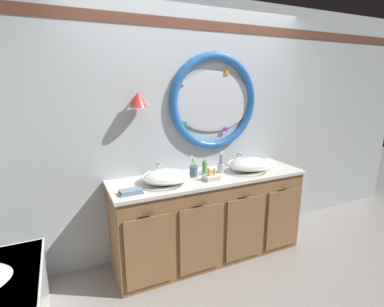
# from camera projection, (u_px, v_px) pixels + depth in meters

# --- Properties ---
(ground_plane) EXTENTS (14.00, 14.00, 0.00)m
(ground_plane) POSITION_uv_depth(u_px,v_px,m) (218.00, 269.00, 2.83)
(ground_plane) COLOR gray
(back_wall_assembly) EXTENTS (6.40, 0.26, 2.60)m
(back_wall_assembly) POSITION_uv_depth(u_px,v_px,m) (194.00, 127.00, 3.03)
(back_wall_assembly) COLOR silver
(back_wall_assembly) RESTS_ON ground_plane
(vanity_counter) EXTENTS (1.98, 0.61, 0.88)m
(vanity_counter) POSITION_uv_depth(u_px,v_px,m) (209.00, 216.00, 2.96)
(vanity_counter) COLOR olive
(vanity_counter) RESTS_ON ground_plane
(sink_basin_left) EXTENTS (0.44, 0.44, 0.12)m
(sink_basin_left) POSITION_uv_depth(u_px,v_px,m) (166.00, 177.00, 2.63)
(sink_basin_left) COLOR white
(sink_basin_left) RESTS_ON vanity_counter
(sink_basin_right) EXTENTS (0.47, 0.47, 0.13)m
(sink_basin_right) POSITION_uv_depth(u_px,v_px,m) (250.00, 164.00, 3.01)
(sink_basin_right) COLOR white
(sink_basin_right) RESTS_ON vanity_counter
(faucet_set_left) EXTENTS (0.23, 0.14, 0.15)m
(faucet_set_left) POSITION_uv_depth(u_px,v_px,m) (158.00, 170.00, 2.83)
(faucet_set_left) COLOR silver
(faucet_set_left) RESTS_ON vanity_counter
(faucet_set_right) EXTENTS (0.21, 0.14, 0.14)m
(faucet_set_right) POSITION_uv_depth(u_px,v_px,m) (238.00, 160.00, 3.21)
(faucet_set_right) COLOR silver
(faucet_set_right) RESTS_ON vanity_counter
(toothbrush_holder_left) EXTENTS (0.09, 0.09, 0.22)m
(toothbrush_holder_left) POSITION_uv_depth(u_px,v_px,m) (194.00, 171.00, 2.82)
(toothbrush_holder_left) COLOR slate
(toothbrush_holder_left) RESTS_ON vanity_counter
(toothbrush_holder_right) EXTENTS (0.08, 0.08, 0.22)m
(toothbrush_holder_right) POSITION_uv_depth(u_px,v_px,m) (221.00, 167.00, 2.95)
(toothbrush_holder_right) COLOR silver
(toothbrush_holder_right) RESTS_ON vanity_counter
(soap_dispenser) EXTENTS (0.06, 0.06, 0.16)m
(soap_dispenser) POSITION_uv_depth(u_px,v_px,m) (205.00, 168.00, 2.88)
(soap_dispenser) COLOR #6BAD66
(soap_dispenser) RESTS_ON vanity_counter
(folded_hand_towel) EXTENTS (0.19, 0.11, 0.04)m
(folded_hand_towel) POSITION_uv_depth(u_px,v_px,m) (131.00, 192.00, 2.39)
(folded_hand_towel) COLOR #7593A8
(folded_hand_towel) RESTS_ON vanity_counter
(toiletry_basket) EXTENTS (0.14, 0.12, 0.12)m
(toiletry_basket) POSITION_uv_depth(u_px,v_px,m) (211.00, 177.00, 2.73)
(toiletry_basket) COLOR beige
(toiletry_basket) RESTS_ON vanity_counter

